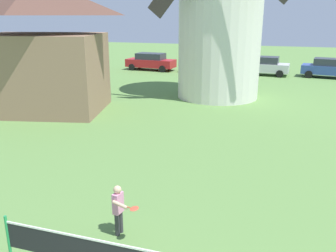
{
  "coord_description": "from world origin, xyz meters",
  "views": [
    {
      "loc": [
        2.58,
        -3.16,
        4.92
      ],
      "look_at": [
        0.34,
        3.83,
        2.64
      ],
      "focal_mm": 38.44,
      "sensor_mm": 36.0,
      "label": 1
    }
  ],
  "objects_px": {
    "parked_car_red": "(151,61)",
    "parked_car_cream": "(206,64)",
    "chapel": "(41,48)",
    "player_far": "(119,207)",
    "parked_car_silver": "(264,66)",
    "parked_car_blue": "(328,68)"
  },
  "relations": [
    {
      "from": "parked_car_red",
      "to": "parked_car_cream",
      "type": "bearing_deg",
      "value": -1.39
    },
    {
      "from": "parked_car_red",
      "to": "chapel",
      "type": "distance_m",
      "value": 15.75
    },
    {
      "from": "parked_car_red",
      "to": "chapel",
      "type": "bearing_deg",
      "value": -90.7
    },
    {
      "from": "parked_car_cream",
      "to": "player_far",
      "type": "bearing_deg",
      "value": -82.59
    },
    {
      "from": "player_far",
      "to": "parked_car_red",
      "type": "bearing_deg",
      "value": 108.84
    },
    {
      "from": "parked_car_red",
      "to": "parked_car_silver",
      "type": "xyz_separation_m",
      "value": [
        10.2,
        0.23,
        -0.0
      ]
    },
    {
      "from": "player_far",
      "to": "parked_car_cream",
      "type": "bearing_deg",
      "value": 97.41
    },
    {
      "from": "parked_car_cream",
      "to": "parked_car_silver",
      "type": "xyz_separation_m",
      "value": [
        4.94,
        0.36,
        -0.0
      ]
    },
    {
      "from": "parked_car_cream",
      "to": "parked_car_red",
      "type": "bearing_deg",
      "value": 178.61
    },
    {
      "from": "player_far",
      "to": "parked_car_silver",
      "type": "distance_m",
      "value": 25.14
    },
    {
      "from": "parked_car_cream",
      "to": "parked_car_silver",
      "type": "height_order",
      "value": "same"
    },
    {
      "from": "parked_car_red",
      "to": "parked_car_silver",
      "type": "distance_m",
      "value": 10.2
    },
    {
      "from": "parked_car_silver",
      "to": "chapel",
      "type": "distance_m",
      "value": 19.06
    },
    {
      "from": "parked_car_red",
      "to": "parked_car_cream",
      "type": "relative_size",
      "value": 1.06
    },
    {
      "from": "player_far",
      "to": "chapel",
      "type": "xyz_separation_m",
      "value": [
        -8.67,
        9.29,
        2.58
      ]
    },
    {
      "from": "player_far",
      "to": "chapel",
      "type": "relative_size",
      "value": 0.16
    },
    {
      "from": "parked_car_cream",
      "to": "parked_car_blue",
      "type": "distance_m",
      "value": 10.02
    },
    {
      "from": "parked_car_red",
      "to": "parked_car_blue",
      "type": "bearing_deg",
      "value": 1.58
    },
    {
      "from": "parked_car_cream",
      "to": "parked_car_blue",
      "type": "xyz_separation_m",
      "value": [
        10.01,
        0.55,
        -0.0
      ]
    },
    {
      "from": "parked_car_cream",
      "to": "parked_car_blue",
      "type": "height_order",
      "value": "same"
    },
    {
      "from": "parked_car_silver",
      "to": "parked_car_blue",
      "type": "height_order",
      "value": "same"
    },
    {
      "from": "player_far",
      "to": "parked_car_red",
      "type": "xyz_separation_m",
      "value": [
        -8.48,
        24.85,
        0.11
      ]
    }
  ]
}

